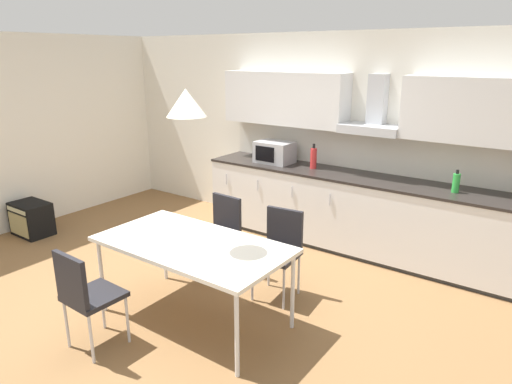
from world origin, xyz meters
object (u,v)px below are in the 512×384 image
Objects in this scene: bottle_red at (313,158)px; pendant_lamp at (186,103)px; chair_far_left at (221,228)px; microwave at (275,152)px; bottle_green at (456,183)px; dining_table at (192,247)px; chair_far_right at (280,244)px; guitar_amp at (31,219)px; chair_near_left at (84,291)px.

pendant_lamp is at bearing -87.74° from bottle_red.
microwave is at bearing 101.13° from chair_far_left.
microwave is 2.28m from bottle_green.
chair_far_left is at bearing 114.39° from pendant_lamp.
bottle_red is 2.34m from dining_table.
bottle_green is 2.93m from pendant_lamp.
dining_table is 1.24m from pendant_lamp.
chair_far_right is (1.04, -1.47, -0.54)m from microwave.
pendant_lamp is (3.15, -0.23, 1.73)m from guitar_amp.
guitar_amp is at bearing 158.97° from chair_near_left.
chair_far_right is (0.76, 1.66, 0.00)m from chair_near_left.
bottle_green is 5.25m from guitar_amp.
dining_table is 1.95× the size of chair_far_left.
microwave is 0.92× the size of guitar_amp.
bottle_red is 0.18× the size of dining_table.
guitar_amp is 1.62× the size of pendant_lamp.
dining_table is 0.93m from chair_far_right.
bottle_green is 0.28× the size of chair_near_left.
chair_far_left is (-0.29, -1.48, -0.53)m from bottle_red.
microwave is 3.19m from chair_near_left.
microwave is 0.55× the size of chair_far_left.
pendant_lamp is at bearing -125.53° from bottle_green.
chair_far_right is 1.67× the size of guitar_amp.
bottle_green is 0.77× the size of bottle_red.
guitar_amp is at bearing 175.78° from dining_table.
bottle_red reaches higher than chair_far_right.
pendant_lamp is at bearing -4.22° from guitar_amp.
bottle_green is at bearing 35.66° from chair_far_left.
dining_table is at bearing -87.74° from bottle_red.
guitar_amp is at bearing -140.30° from microwave.
dining_table is (-1.62, -2.26, -0.33)m from bottle_green.
guitar_amp is at bearing 175.78° from pendant_lamp.
chair_near_left is (0.28, -3.13, -0.54)m from microwave.
pendant_lamp reaches higher than bottle_red.
chair_far_right is (0.37, 0.83, -0.18)m from dining_table.
guitar_amp is at bearing -145.80° from bottle_red.
microwave is at bearing 179.07° from bottle_green.
chair_far_left is (-0.38, 0.83, -0.18)m from dining_table.
bottle_red is at bearing 34.20° from guitar_amp.
guitar_amp is (-2.78, -0.60, -0.31)m from chair_far_left.
chair_far_right is (-1.24, -1.43, -0.50)m from bottle_green.
microwave is at bearing 95.14° from chair_near_left.
chair_near_left is at bearing -21.03° from guitar_amp.
chair_far_right is at bearing -0.03° from chair_far_left.
bottle_red is 0.36× the size of chair_near_left.
chair_far_left is (-1.99, -1.43, -0.50)m from bottle_green.
pendant_lamp is (0.00, 0.00, 1.24)m from dining_table.
microwave is at bearing 106.15° from pendant_lamp.
chair_far_left is 2.72× the size of pendant_lamp.
microwave is 0.55× the size of chair_near_left.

